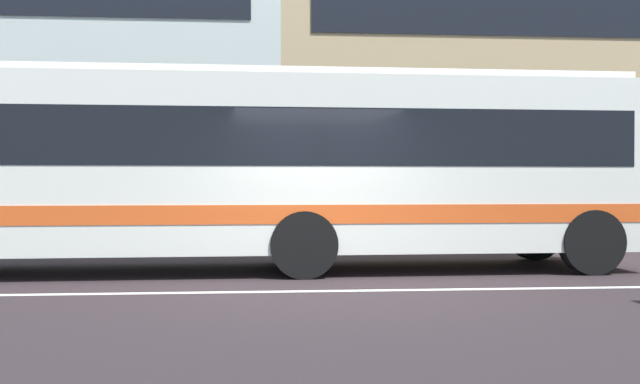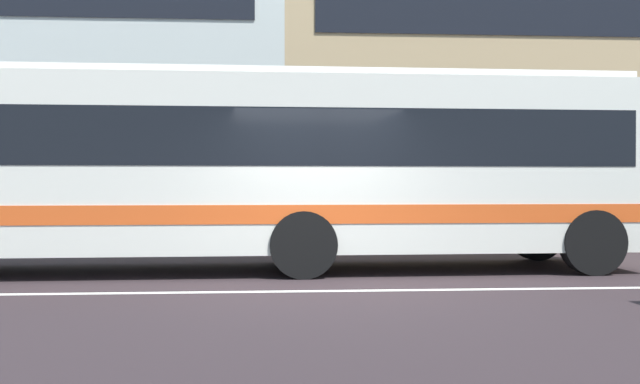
% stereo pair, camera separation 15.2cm
% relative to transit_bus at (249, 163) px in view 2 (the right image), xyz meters
% --- Properties ---
extents(ground_plane, '(160.00, 160.00, 0.00)m').
position_rel_transit_bus_xyz_m(ground_plane, '(1.05, -2.46, -1.74)').
color(ground_plane, '#2F2428').
extents(lane_centre_line, '(60.00, 0.16, 0.01)m').
position_rel_transit_bus_xyz_m(lane_centre_line, '(1.05, -2.46, -1.73)').
color(lane_centre_line, silver).
rests_on(lane_centre_line, ground_plane).
extents(apartment_block_right, '(19.40, 10.89, 10.91)m').
position_rel_transit_bus_xyz_m(apartment_block_right, '(10.48, 12.51, 3.72)').
color(apartment_block_right, tan).
rests_on(apartment_block_right, ground_plane).
extents(transit_bus, '(12.55, 2.84, 3.15)m').
position_rel_transit_bus_xyz_m(transit_bus, '(0.00, 0.00, 0.00)').
color(transit_bus, silver).
rests_on(transit_bus, ground_plane).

